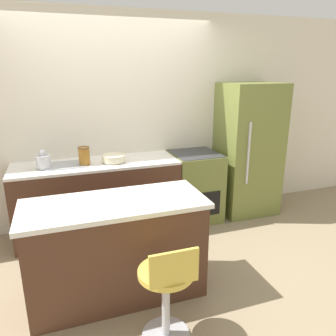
% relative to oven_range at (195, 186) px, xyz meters
% --- Properties ---
extents(ground_plane, '(14.00, 14.00, 0.00)m').
position_rel_oven_range_xyz_m(ground_plane, '(-0.97, -0.33, -0.45)').
color(ground_plane, '#998466').
extents(wall_back, '(8.00, 0.06, 2.60)m').
position_rel_oven_range_xyz_m(wall_back, '(-0.97, 0.34, 0.85)').
color(wall_back, silver).
rests_on(wall_back, ground_plane).
extents(back_counter, '(1.89, 0.62, 0.89)m').
position_rel_oven_range_xyz_m(back_counter, '(-1.26, 0.00, -0.00)').
color(back_counter, '#4C2D1E').
rests_on(back_counter, ground_plane).
extents(kitchen_island, '(1.52, 0.63, 0.88)m').
position_rel_oven_range_xyz_m(kitchen_island, '(-1.26, -1.22, -0.00)').
color(kitchen_island, '#4C2D1E').
rests_on(kitchen_island, ground_plane).
extents(oven_range, '(0.60, 0.63, 0.89)m').
position_rel_oven_range_xyz_m(oven_range, '(0.00, 0.00, 0.00)').
color(oven_range, olive).
rests_on(oven_range, ground_plane).
extents(refrigerator, '(0.75, 0.66, 1.76)m').
position_rel_oven_range_xyz_m(refrigerator, '(0.77, -0.01, 0.43)').
color(refrigerator, olive).
rests_on(refrigerator, ground_plane).
extents(stool_chair, '(0.40, 0.40, 0.82)m').
position_rel_oven_range_xyz_m(stool_chair, '(-1.02, -1.85, -0.03)').
color(stool_chair, '#B7B7BC').
rests_on(stool_chair, ground_plane).
extents(kettle, '(0.16, 0.16, 0.21)m').
position_rel_oven_range_xyz_m(kettle, '(-1.82, -0.05, 0.53)').
color(kettle, silver).
rests_on(kettle, back_counter).
extents(mixing_bowl, '(0.27, 0.27, 0.08)m').
position_rel_oven_range_xyz_m(mixing_bowl, '(-1.06, -0.05, 0.49)').
color(mixing_bowl, beige).
rests_on(mixing_bowl, back_counter).
extents(canister_jar, '(0.13, 0.13, 0.20)m').
position_rel_oven_range_xyz_m(canister_jar, '(-1.39, -0.05, 0.55)').
color(canister_jar, '#9E6623').
rests_on(canister_jar, back_counter).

